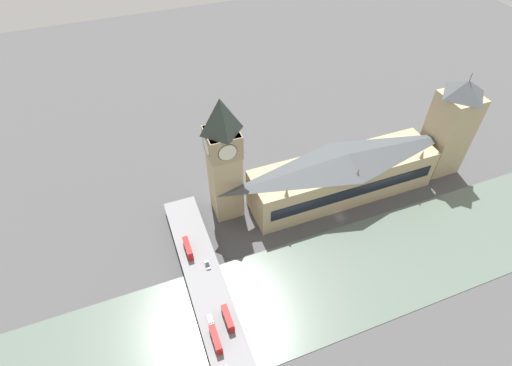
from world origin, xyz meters
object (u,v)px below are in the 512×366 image
at_px(car_southbound_lead, 207,265).
at_px(car_southbound_mid, 210,320).
at_px(double_decker_bus_mid, 216,339).
at_px(road_bridge, 217,315).
at_px(victoria_tower, 450,127).
at_px(clock_tower, 224,157).
at_px(double_decker_bus_rear, 188,248).
at_px(double_decker_bus_lead, 228,318).
at_px(parliament_hall, 343,175).

distance_m(car_southbound_lead, car_southbound_mid, 25.85).
height_order(double_decker_bus_mid, car_southbound_mid, double_decker_bus_mid).
xyz_separation_m(road_bridge, double_decker_bus_mid, (-10.94, 3.48, 3.77)).
xyz_separation_m(victoria_tower, double_decker_bus_mid, (-57.37, 149.05, -19.44)).
xyz_separation_m(car_southbound_lead, car_southbound_mid, (-25.16, 5.94, -0.05)).
bearing_deg(clock_tower, road_bridge, 158.17).
bearing_deg(double_decker_bus_rear, road_bridge, -174.76).
relative_size(victoria_tower, car_southbound_mid, 12.57).
bearing_deg(double_decker_bus_lead, car_southbound_mid, 67.22).
bearing_deg(double_decker_bus_rear, victoria_tower, -85.15).
bearing_deg(double_decker_bus_rear, parliament_hall, -81.71).
distance_m(clock_tower, double_decker_bus_rear, 44.27).
xyz_separation_m(road_bridge, double_decker_bus_rear, (33.82, 3.10, 3.90)).
relative_size(clock_tower, victoria_tower, 1.13).
bearing_deg(car_southbound_lead, double_decker_bus_lead, -178.96).
bearing_deg(double_decker_bus_lead, double_decker_bus_rear, 9.58).
bearing_deg(parliament_hall, victoria_tower, -89.95).
height_order(clock_tower, victoria_tower, clock_tower).
height_order(clock_tower, car_southbound_lead, clock_tower).
height_order(double_decker_bus_lead, car_southbound_lead, double_decker_bus_lead).
xyz_separation_m(clock_tower, double_decker_bus_rear, (-23.15, 25.93, -27.41)).
distance_m(road_bridge, car_southbound_mid, 4.02).
distance_m(victoria_tower, road_bridge, 154.55).
relative_size(parliament_hall, road_bridge, 0.74).
bearing_deg(clock_tower, car_southbound_mid, 156.26).
relative_size(double_decker_bus_rear, car_southbound_lead, 2.45).
relative_size(double_decker_bus_lead, double_decker_bus_mid, 0.98).
bearing_deg(victoria_tower, car_southbound_mid, 108.01).
distance_m(parliament_hall, car_southbound_lead, 83.75).
height_order(clock_tower, double_decker_bus_lead, clock_tower).
bearing_deg(road_bridge, victoria_tower, -72.31).
bearing_deg(road_bridge, car_southbound_lead, -7.04).
relative_size(car_southbound_lead, car_southbound_mid, 0.93).
relative_size(victoria_tower, double_decker_bus_rear, 5.54).
distance_m(parliament_hall, victoria_tower, 64.09).
relative_size(victoria_tower, road_bridge, 0.45).
bearing_deg(double_decker_bus_rear, car_southbound_mid, -179.93).
height_order(parliament_hall, double_decker_bus_mid, parliament_hall).
xyz_separation_m(parliament_hall, double_decker_bus_mid, (-57.32, 86.52, -5.41)).
bearing_deg(parliament_hall, car_southbound_lead, 106.08).
bearing_deg(double_decker_bus_mid, double_decker_bus_rear, -0.47).
height_order(road_bridge, double_decker_bus_rear, double_decker_bus_rear).
bearing_deg(car_southbound_lead, car_southbound_mid, 166.72).
bearing_deg(parliament_hall, road_bridge, 119.18).
height_order(double_decker_bus_mid, double_decker_bus_rear, double_decker_bus_rear).
distance_m(double_decker_bus_lead, car_southbound_mid, 7.27).
xyz_separation_m(parliament_hall, victoria_tower, (0.06, -62.53, 14.03)).
bearing_deg(double_decker_bus_rear, clock_tower, -48.24).
relative_size(double_decker_bus_rear, car_southbound_mid, 2.27).
bearing_deg(clock_tower, parliament_hall, -99.98).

